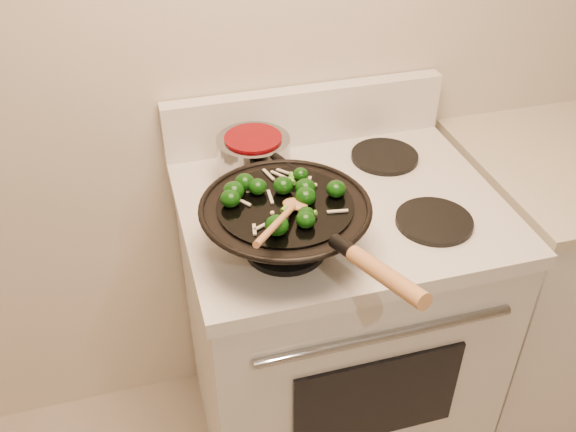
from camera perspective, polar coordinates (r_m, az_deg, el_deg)
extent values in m
cube|color=white|center=(1.90, 3.91, -10.48)|extent=(0.76, 0.64, 0.88)
cube|color=white|center=(1.59, 4.59, 0.85)|extent=(0.78, 0.66, 0.04)
cube|color=white|center=(1.78, 1.52, 8.93)|extent=(0.78, 0.05, 0.16)
cylinder|color=gray|center=(1.44, 8.75, -10.47)|extent=(0.60, 0.02, 0.02)
cube|color=black|center=(1.62, 7.91, -15.89)|extent=(0.42, 0.01, 0.28)
cylinder|color=black|center=(1.42, -0.23, -2.82)|extent=(0.18, 0.18, 0.01)
cylinder|color=black|center=(1.53, 12.86, -0.45)|extent=(0.18, 0.18, 0.01)
cylinder|color=black|center=(1.65, -3.00, 3.57)|extent=(0.18, 0.18, 0.01)
cylinder|color=black|center=(1.75, 8.58, 5.26)|extent=(0.18, 0.18, 0.01)
cube|color=white|center=(2.26, 23.68, -5.02)|extent=(0.76, 0.60, 0.88)
torus|color=black|center=(1.35, -0.25, 0.85)|extent=(0.37, 0.37, 0.01)
cylinder|color=black|center=(1.35, -0.25, 0.95)|extent=(0.29, 0.29, 0.01)
cylinder|color=black|center=(1.19, 4.95, -2.72)|extent=(0.04, 0.07, 0.04)
cylinder|color=#B17645|center=(1.11, 8.76, -5.31)|extent=(0.09, 0.19, 0.06)
ellipsoid|color=#0B3408|center=(1.29, 1.61, 0.16)|extent=(0.03, 0.03, 0.03)
cylinder|color=#3E752A|center=(1.30, 2.05, -0.05)|extent=(0.02, 0.02, 0.02)
ellipsoid|color=#0B3408|center=(1.36, -4.85, 2.25)|extent=(0.05, 0.05, 0.04)
ellipsoid|color=#0B3408|center=(1.36, 1.56, 2.53)|extent=(0.05, 0.05, 0.04)
ellipsoid|color=#0B3408|center=(1.37, 4.30, 2.41)|extent=(0.04, 0.04, 0.04)
cylinder|color=#3E752A|center=(1.38, 4.78, 2.11)|extent=(0.02, 0.02, 0.01)
ellipsoid|color=#0B3408|center=(1.37, -0.43, 2.73)|extent=(0.04, 0.04, 0.04)
ellipsoid|color=#0B3408|center=(1.34, -5.14, 1.56)|extent=(0.04, 0.04, 0.04)
ellipsoid|color=#0B3408|center=(1.26, -1.01, -0.84)|extent=(0.05, 0.05, 0.04)
cylinder|color=#3E752A|center=(1.27, -0.37, -1.21)|extent=(0.02, 0.02, 0.02)
ellipsoid|color=#0B3408|center=(1.37, -2.72, 2.62)|extent=(0.04, 0.04, 0.03)
ellipsoid|color=#0B3408|center=(1.34, 1.57, 1.76)|extent=(0.05, 0.05, 0.04)
ellipsoid|color=#0B3408|center=(1.39, -3.88, 3.03)|extent=(0.04, 0.04, 0.04)
cylinder|color=#3E752A|center=(1.40, -3.34, 2.73)|extent=(0.02, 0.01, 0.01)
ellipsoid|color=#0B3408|center=(1.42, 1.12, 3.71)|extent=(0.03, 0.03, 0.03)
ellipsoid|color=#0B3408|center=(1.28, 1.58, -0.31)|extent=(0.04, 0.04, 0.03)
cube|color=beige|center=(1.28, -2.28, -0.87)|extent=(0.04, 0.02, 0.00)
cube|color=beige|center=(1.36, -1.59, 1.72)|extent=(0.01, 0.05, 0.00)
cube|color=beige|center=(1.44, -1.74, 3.70)|extent=(0.02, 0.05, 0.00)
cube|color=beige|center=(1.43, -0.72, 3.64)|extent=(0.04, 0.05, 0.00)
cube|color=beige|center=(1.32, 4.43, 0.43)|extent=(0.04, 0.01, 0.00)
cube|color=beige|center=(1.41, 1.84, 3.01)|extent=(0.03, 0.04, 0.00)
cube|color=beige|center=(1.38, -2.90, 2.28)|extent=(0.04, 0.01, 0.00)
cube|color=beige|center=(1.40, 1.33, 2.81)|extent=(0.02, 0.04, 0.00)
cube|color=beige|center=(1.27, -3.01, -1.20)|extent=(0.01, 0.03, 0.00)
cube|color=beige|center=(1.35, -4.10, 1.32)|extent=(0.03, 0.04, 0.00)
cube|color=beige|center=(1.38, 1.20, 2.32)|extent=(0.03, 0.05, 0.00)
cube|color=beige|center=(1.44, -0.33, 3.94)|extent=(0.03, 0.03, 0.00)
cylinder|color=#5EAC37|center=(1.42, 0.41, 3.51)|extent=(0.02, 0.03, 0.02)
cylinder|color=#5EAC37|center=(1.39, -3.63, 2.66)|extent=(0.03, 0.02, 0.01)
cylinder|color=#5EAC37|center=(1.32, -0.24, 0.69)|extent=(0.02, 0.02, 0.01)
cylinder|color=#5EAC37|center=(1.38, -2.98, 2.44)|extent=(0.01, 0.03, 0.02)
cylinder|color=#5EAC37|center=(1.40, 0.33, 3.13)|extent=(0.02, 0.02, 0.01)
cylinder|color=#5EAC37|center=(1.31, 2.18, 0.25)|extent=(0.02, 0.02, 0.02)
sphere|color=beige|center=(1.40, 2.43, 2.77)|extent=(0.01, 0.01, 0.01)
sphere|color=beige|center=(1.29, 1.78, -0.41)|extent=(0.01, 0.01, 0.01)
sphere|color=beige|center=(1.31, -1.41, 0.27)|extent=(0.01, 0.01, 0.01)
sphere|color=beige|center=(1.29, 0.97, -0.61)|extent=(0.01, 0.01, 0.01)
ellipsoid|color=#B17645|center=(1.33, 0.64, 1.06)|extent=(0.07, 0.06, 0.01)
cylinder|color=#B17645|center=(1.23, -1.00, -0.67)|extent=(0.14, 0.19, 0.07)
cylinder|color=gray|center=(1.62, -3.06, 5.29)|extent=(0.18, 0.18, 0.10)
cylinder|color=#670409|center=(1.59, -3.13, 6.95)|extent=(0.14, 0.14, 0.01)
cylinder|color=black|center=(1.49, 0.07, 4.42)|extent=(0.06, 0.11, 0.02)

